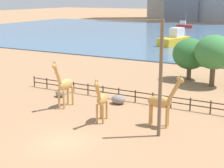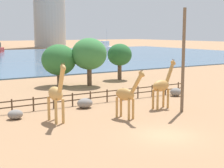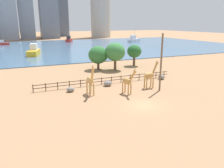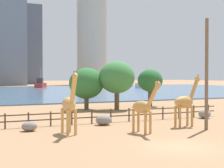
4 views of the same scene
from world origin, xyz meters
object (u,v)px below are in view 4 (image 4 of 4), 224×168
(giraffe_young, at_px, (185,102))
(boulder_by_pole, at_px, (104,120))
(boulder_near_fence, at_px, (29,126))
(boat_barge, at_px, (40,84))
(tree_right_tall, at_px, (150,81))
(tree_left_large, at_px, (117,78))
(boat_ferry, at_px, (145,84))
(utility_pole, at_px, (207,74))
(tree_center_broad, at_px, (86,83))
(giraffe_companion, at_px, (69,104))
(boulder_small, at_px, (205,114))
(giraffe_tall, at_px, (143,107))

(giraffe_young, height_order, boulder_by_pole, giraffe_young)
(boulder_near_fence, bearing_deg, boat_barge, 77.16)
(boulder_near_fence, distance_m, tree_right_tall, 25.78)
(giraffe_young, height_order, tree_left_large, tree_left_large)
(boat_ferry, relative_size, boat_barge, 1.11)
(utility_pole, relative_size, boulder_by_pole, 6.08)
(tree_left_large, bearing_deg, tree_center_broad, 150.04)
(boat_barge, bearing_deg, giraffe_companion, -167.07)
(boulder_by_pole, relative_size, boulder_small, 1.18)
(giraffe_companion, height_order, tree_right_tall, tree_right_tall)
(giraffe_companion, height_order, giraffe_young, giraffe_companion)
(tree_left_large, relative_size, tree_center_broad, 1.15)
(boulder_by_pole, xyz_separation_m, boat_barge, (14.87, 94.27, 0.90))
(giraffe_tall, relative_size, boulder_by_pole, 2.80)
(tree_left_large, distance_m, tree_right_tall, 7.31)
(utility_pole, bearing_deg, giraffe_companion, 166.86)
(tree_center_broad, relative_size, tree_right_tall, 1.02)
(boulder_by_pole, bearing_deg, boulder_near_fence, -173.85)
(utility_pole, bearing_deg, boat_barge, 85.32)
(tree_right_tall, bearing_deg, boulder_small, -98.00)
(boat_barge, bearing_deg, boat_ferry, -92.54)
(boulder_near_fence, distance_m, boulder_small, 18.27)
(giraffe_companion, relative_size, boulder_small, 3.83)
(giraffe_young, bearing_deg, tree_left_large, 79.47)
(boulder_near_fence, distance_m, boat_ferry, 95.76)
(giraffe_companion, xyz_separation_m, tree_center_broad, (7.63, 17.32, 1.16))
(giraffe_companion, xyz_separation_m, giraffe_young, (10.34, -0.48, -0.12))
(boat_barge, bearing_deg, tree_center_broad, -164.13)
(boat_ferry, bearing_deg, boat_barge, 126.15)
(boulder_small, xyz_separation_m, boat_ferry, (37.00, 77.36, 1.05))
(giraffe_young, distance_m, boulder_by_pole, 7.43)
(giraffe_companion, height_order, boat_ferry, boat_ferry)
(boulder_by_pole, distance_m, boat_ferry, 91.40)
(boulder_small, bearing_deg, tree_center_broad, 120.46)
(tree_center_broad, bearing_deg, boulder_near_fence, -124.75)
(boat_barge, bearing_deg, tree_left_large, -161.55)
(giraffe_tall, height_order, utility_pole, utility_pole)
(boulder_near_fence, bearing_deg, tree_left_large, 42.82)
(giraffe_tall, bearing_deg, tree_left_large, 146.48)
(boulder_by_pole, relative_size, tree_center_broad, 0.27)
(boulder_small, bearing_deg, tree_right_tall, 82.00)
(giraffe_young, height_order, tree_right_tall, tree_right_tall)
(giraffe_tall, relative_size, boulder_small, 3.30)
(tree_center_broad, distance_m, boat_barge, 81.21)
(giraffe_companion, bearing_deg, giraffe_tall, 70.22)
(giraffe_young, relative_size, tree_right_tall, 0.85)
(boulder_near_fence, distance_m, boulder_by_pole, 6.82)
(utility_pole, relative_size, tree_left_large, 1.45)
(utility_pole, xyz_separation_m, boulder_near_fence, (-13.45, 5.24, -4.19))
(giraffe_companion, xyz_separation_m, boulder_small, (15.73, 3.54, -1.83))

